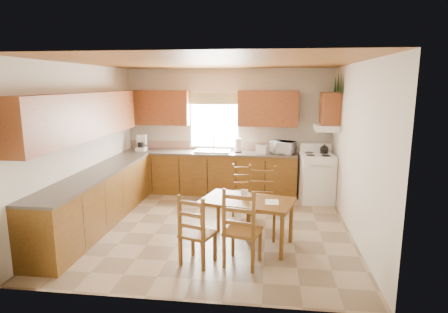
# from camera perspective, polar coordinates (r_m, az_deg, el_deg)

# --- Properties ---
(floor) EXTENTS (4.50, 4.50, 0.00)m
(floor) POSITION_cam_1_polar(r_m,az_deg,el_deg) (6.45, -1.68, -10.56)
(floor) COLOR #877459
(floor) RESTS_ON ground
(ceiling) EXTENTS (4.50, 4.50, 0.00)m
(ceiling) POSITION_cam_1_polar(r_m,az_deg,el_deg) (6.01, -1.83, 14.14)
(ceiling) COLOR brown
(ceiling) RESTS_ON floor
(wall_left) EXTENTS (4.50, 4.50, 0.00)m
(wall_left) POSITION_cam_1_polar(r_m,az_deg,el_deg) (6.80, -20.84, 1.65)
(wall_left) COLOR beige
(wall_left) RESTS_ON floor
(wall_right) EXTENTS (4.50, 4.50, 0.00)m
(wall_right) POSITION_cam_1_polar(r_m,az_deg,el_deg) (6.16, 19.41, 0.83)
(wall_right) COLOR beige
(wall_right) RESTS_ON floor
(wall_back) EXTENTS (4.50, 4.50, 0.00)m
(wall_back) POSITION_cam_1_polar(r_m,az_deg,el_deg) (8.29, 0.63, 3.95)
(wall_back) COLOR beige
(wall_back) RESTS_ON floor
(wall_front) EXTENTS (4.50, 4.50, 0.00)m
(wall_front) POSITION_cam_1_polar(r_m,az_deg,el_deg) (3.93, -6.77, -4.19)
(wall_front) COLOR beige
(wall_front) RESTS_ON floor
(lower_cab_back) EXTENTS (3.75, 0.60, 0.88)m
(lower_cab_back) POSITION_cam_1_polar(r_m,az_deg,el_deg) (8.22, -2.23, -2.58)
(lower_cab_back) COLOR brown
(lower_cab_back) RESTS_ON floor
(lower_cab_left) EXTENTS (0.60, 3.60, 0.88)m
(lower_cab_left) POSITION_cam_1_polar(r_m,az_deg,el_deg) (6.74, -18.63, -6.25)
(lower_cab_left) COLOR brown
(lower_cab_left) RESTS_ON floor
(counter_back) EXTENTS (3.75, 0.63, 0.04)m
(counter_back) POSITION_cam_1_polar(r_m,az_deg,el_deg) (8.12, -2.25, 0.58)
(counter_back) COLOR #4E473F
(counter_back) RESTS_ON lower_cab_back
(counter_left) EXTENTS (0.63, 3.60, 0.04)m
(counter_left) POSITION_cam_1_polar(r_m,az_deg,el_deg) (6.62, -18.88, -2.44)
(counter_left) COLOR #4E473F
(counter_left) RESTS_ON lower_cab_left
(backsplash) EXTENTS (3.75, 0.01, 0.18)m
(backsplash) POSITION_cam_1_polar(r_m,az_deg,el_deg) (8.38, -1.94, 1.68)
(backsplash) COLOR #A17E6C
(backsplash) RESTS_ON counter_back
(upper_cab_back_left) EXTENTS (1.41, 0.33, 0.75)m
(upper_cab_back_left) POSITION_cam_1_polar(r_m,az_deg,el_deg) (8.40, -10.13, 7.33)
(upper_cab_back_left) COLOR brown
(upper_cab_back_left) RESTS_ON wall_back
(upper_cab_back_right) EXTENTS (1.25, 0.33, 0.75)m
(upper_cab_back_right) POSITION_cam_1_polar(r_m,az_deg,el_deg) (8.03, 6.68, 7.27)
(upper_cab_back_right) COLOR brown
(upper_cab_back_right) RESTS_ON wall_back
(upper_cab_left) EXTENTS (0.33, 3.60, 0.75)m
(upper_cab_left) POSITION_cam_1_polar(r_m,az_deg,el_deg) (6.53, -20.47, 5.79)
(upper_cab_left) COLOR brown
(upper_cab_left) RESTS_ON wall_left
(upper_cab_stove) EXTENTS (0.33, 0.62, 0.62)m
(upper_cab_stove) POSITION_cam_1_polar(r_m,az_deg,el_deg) (7.68, 15.84, 7.09)
(upper_cab_stove) COLOR brown
(upper_cab_stove) RESTS_ON wall_right
(range_hood) EXTENTS (0.44, 0.62, 0.12)m
(range_hood) POSITION_cam_1_polar(r_m,az_deg,el_deg) (7.71, 15.33, 4.29)
(range_hood) COLOR white
(range_hood) RESTS_ON wall_right
(window_frame) EXTENTS (1.13, 0.02, 1.18)m
(window_frame) POSITION_cam_1_polar(r_m,az_deg,el_deg) (8.28, -1.47, 5.33)
(window_frame) COLOR white
(window_frame) RESTS_ON wall_back
(window_pane) EXTENTS (1.05, 0.01, 1.10)m
(window_pane) POSITION_cam_1_polar(r_m,az_deg,el_deg) (8.28, -1.47, 5.33)
(window_pane) COLOR white
(window_pane) RESTS_ON wall_back
(window_valance) EXTENTS (1.19, 0.01, 0.24)m
(window_valance) POSITION_cam_1_polar(r_m,az_deg,el_deg) (8.22, -1.52, 8.78)
(window_valance) COLOR #47642F
(window_valance) RESTS_ON wall_back
(sink_basin) EXTENTS (0.75, 0.45, 0.04)m
(sink_basin) POSITION_cam_1_polar(r_m,az_deg,el_deg) (8.10, -1.73, 0.84)
(sink_basin) COLOR silver
(sink_basin) RESTS_ON counter_back
(pine_decal_a) EXTENTS (0.22, 0.22, 0.36)m
(pine_decal_a) POSITION_cam_1_polar(r_m,az_deg,el_deg) (7.37, 17.43, 10.59)
(pine_decal_a) COLOR #123411
(pine_decal_a) RESTS_ON wall_right
(pine_decal_b) EXTENTS (0.22, 0.22, 0.36)m
(pine_decal_b) POSITION_cam_1_polar(r_m,az_deg,el_deg) (7.69, 17.03, 10.91)
(pine_decal_b) COLOR #123411
(pine_decal_b) RESTS_ON wall_right
(pine_decal_c) EXTENTS (0.22, 0.22, 0.36)m
(pine_decal_c) POSITION_cam_1_polar(r_m,az_deg,el_deg) (8.00, 16.62, 10.64)
(pine_decal_c) COLOR #123411
(pine_decal_c) RESTS_ON wall_right
(stove) EXTENTS (0.71, 0.73, 0.96)m
(stove) POSITION_cam_1_polar(r_m,az_deg,el_deg) (7.85, 13.88, -3.25)
(stove) COLOR white
(stove) RESTS_ON floor
(coffeemaker) EXTENTS (0.26, 0.28, 0.32)m
(coffeemaker) POSITION_cam_1_polar(r_m,az_deg,el_deg) (8.43, -12.53, 1.97)
(coffeemaker) COLOR white
(coffeemaker) RESTS_ON counter_back
(paper_towel) EXTENTS (0.16, 0.16, 0.30)m
(paper_towel) POSITION_cam_1_polar(r_m,az_deg,el_deg) (8.05, 2.13, 1.71)
(paper_towel) COLOR white
(paper_towel) RESTS_ON counter_back
(toaster) EXTENTS (0.25, 0.20, 0.18)m
(toaster) POSITION_cam_1_polar(r_m,az_deg,el_deg) (7.93, 5.75, 1.09)
(toaster) COLOR white
(toaster) RESTS_ON counter_back
(microwave) EXTENTS (0.54, 0.47, 0.27)m
(microwave) POSITION_cam_1_polar(r_m,az_deg,el_deg) (7.97, 8.95, 1.38)
(microwave) COLOR white
(microwave) RESTS_ON counter_back
(dining_table) EXTENTS (1.45, 1.05, 0.70)m
(dining_table) POSITION_cam_1_polar(r_m,az_deg,el_deg) (5.66, 3.55, -9.95)
(dining_table) COLOR brown
(dining_table) RESTS_ON floor
(chair_near_left) EXTENTS (0.51, 0.50, 0.97)m
(chair_near_left) POSITION_cam_1_polar(r_m,az_deg,el_deg) (5.05, -4.04, -10.98)
(chair_near_left) COLOR brown
(chair_near_left) RESTS_ON floor
(chair_near_right) EXTENTS (0.53, 0.52, 1.07)m
(chair_near_right) POSITION_cam_1_polar(r_m,az_deg,el_deg) (5.00, 2.86, -10.57)
(chair_near_right) COLOR brown
(chair_near_right) RESTS_ON floor
(chair_far_left) EXTENTS (0.46, 0.44, 1.09)m
(chair_far_left) POSITION_cam_1_polar(r_m,az_deg,el_deg) (5.88, 5.74, -7.12)
(chair_far_left) COLOR brown
(chair_far_left) RESTS_ON floor
(chair_far_right) EXTENTS (0.42, 0.40, 0.90)m
(chair_far_right) POSITION_cam_1_polar(r_m,az_deg,el_deg) (6.90, 2.71, -5.15)
(chair_far_right) COLOR brown
(chair_far_right) RESTS_ON floor
(table_paper) EXTENTS (0.19, 0.25, 0.00)m
(table_paper) POSITION_cam_1_polar(r_m,az_deg,el_deg) (5.46, 7.31, -6.89)
(table_paper) COLOR white
(table_paper) RESTS_ON dining_table
(table_card) EXTENTS (0.10, 0.03, 0.13)m
(table_card) POSITION_cam_1_polar(r_m,az_deg,el_deg) (5.62, 3.10, -5.65)
(table_card) COLOR white
(table_card) RESTS_ON dining_table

